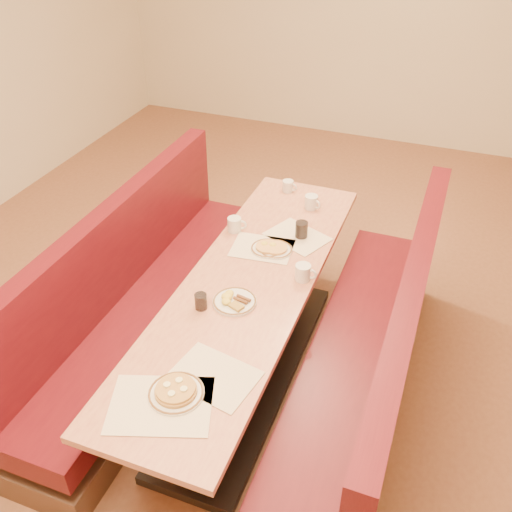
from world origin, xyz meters
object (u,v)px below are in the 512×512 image
(eggs_plate, at_px, (234,301))
(coffee_mug_a, at_px, (304,272))
(pancake_plate, at_px, (176,392))
(coffee_mug_b, at_px, (235,224))
(diner_table, at_px, (248,332))
(soda_tumbler_mid, at_px, (302,230))
(booth_left, at_px, (142,306))
(soda_tumbler_near, at_px, (201,301))
(coffee_mug_c, at_px, (312,202))
(booth_right, at_px, (368,365))
(coffee_mug_d, at_px, (288,186))

(eggs_plate, height_order, coffee_mug_a, coffee_mug_a)
(pancake_plate, relative_size, coffee_mug_a, 2.00)
(coffee_mug_b, bearing_deg, pancake_plate, -94.19)
(diner_table, relative_size, soda_tumbler_mid, 22.87)
(booth_left, distance_m, soda_tumbler_near, 0.78)
(diner_table, xyz_separation_m, soda_tumbler_near, (-0.15, -0.29, 0.42))
(coffee_mug_c, xyz_separation_m, soda_tumbler_mid, (0.04, -0.37, 0.00))
(pancake_plate, distance_m, coffee_mug_c, 1.81)
(soda_tumbler_near, bearing_deg, booth_right, 18.11)
(pancake_plate, height_order, coffee_mug_a, coffee_mug_a)
(booth_right, bearing_deg, coffee_mug_b, 154.57)
(diner_table, distance_m, coffee_mug_d, 1.18)
(eggs_plate, bearing_deg, coffee_mug_b, 112.07)
(pancake_plate, distance_m, eggs_plate, 0.68)
(pancake_plate, height_order, eggs_plate, pancake_plate)
(booth_right, distance_m, soda_tumbler_near, 1.03)
(coffee_mug_a, xyz_separation_m, coffee_mug_b, (-0.56, 0.33, -0.00))
(booth_left, height_order, pancake_plate, booth_left)
(coffee_mug_a, relative_size, coffee_mug_c, 1.05)
(diner_table, height_order, coffee_mug_d, coffee_mug_d)
(booth_left, relative_size, soda_tumbler_near, 27.45)
(soda_tumbler_near, height_order, soda_tumbler_mid, soda_tumbler_mid)
(pancake_plate, xyz_separation_m, coffee_mug_a, (0.29, 1.02, 0.03))
(eggs_plate, xyz_separation_m, soda_tumbler_near, (-0.15, -0.10, 0.03))
(booth_left, xyz_separation_m, pancake_plate, (0.73, -0.87, 0.41))
(booth_left, height_order, coffee_mug_a, booth_left)
(booth_left, bearing_deg, soda_tumbler_mid, 32.63)
(coffee_mug_b, relative_size, soda_tumbler_near, 1.36)
(soda_tumbler_near, bearing_deg, coffee_mug_d, 88.64)
(coffee_mug_d, bearing_deg, booth_left, -112.69)
(pancake_plate, relative_size, eggs_plate, 1.07)
(pancake_plate, distance_m, coffee_mug_b, 1.38)
(soda_tumbler_mid, bearing_deg, diner_table, -104.37)
(eggs_plate, distance_m, coffee_mug_a, 0.44)
(eggs_plate, relative_size, coffee_mug_c, 1.97)
(coffee_mug_b, bearing_deg, coffee_mug_d, 60.17)
(soda_tumbler_near, xyz_separation_m, soda_tumbler_mid, (0.30, 0.85, 0.01))
(booth_right, relative_size, pancake_plate, 9.80)
(booth_left, height_order, coffee_mug_c, booth_left)
(coffee_mug_b, xyz_separation_m, soda_tumbler_near, (0.12, -0.77, -0.00))
(coffee_mug_b, bearing_deg, eggs_plate, -83.61)
(booth_right, height_order, coffee_mug_a, booth_right)
(diner_table, xyz_separation_m, coffee_mug_a, (0.28, 0.15, 0.43))
(booth_right, distance_m, coffee_mug_b, 1.20)
(coffee_mug_c, bearing_deg, eggs_plate, -71.06)
(booth_right, height_order, eggs_plate, booth_right)
(soda_tumbler_mid, bearing_deg, coffee_mug_b, -169.07)
(booth_left, height_order, coffee_mug_d, booth_left)
(eggs_plate, height_order, coffee_mug_b, coffee_mug_b)
(booth_left, bearing_deg, booth_right, 0.00)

